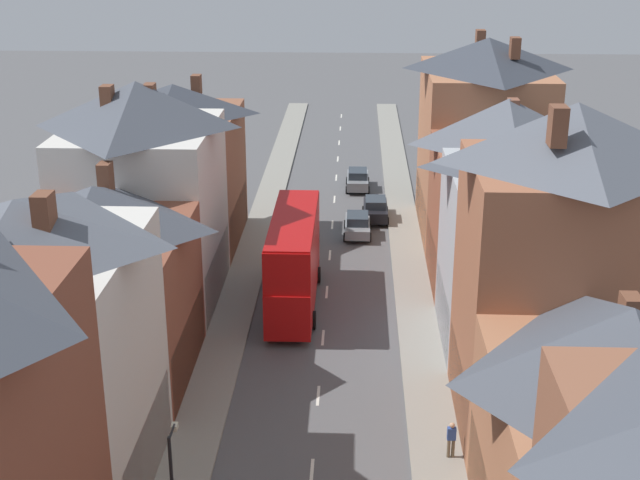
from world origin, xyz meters
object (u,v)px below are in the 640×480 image
(double_decker_bus_lead, at_px, (294,259))
(car_parked_right_a, at_px, (375,209))
(car_parked_left_a, at_px, (357,224))
(pedestrian_far_left, at_px, (451,438))
(car_near_silver, at_px, (358,179))

(double_decker_bus_lead, relative_size, car_parked_right_a, 2.71)
(car_parked_left_a, distance_m, pedestrian_far_left, 27.10)
(double_decker_bus_lead, xyz_separation_m, car_parked_left_a, (3.61, 11.81, -2.02))
(car_parked_left_a, bearing_deg, car_parked_right_a, 68.66)
(car_parked_left_a, height_order, car_parked_right_a, car_parked_right_a)
(car_parked_left_a, bearing_deg, double_decker_bus_lead, -106.99)
(car_near_silver, bearing_deg, car_parked_left_a, -90.00)
(double_decker_bus_lead, distance_m, car_near_silver, 23.10)
(double_decker_bus_lead, height_order, pedestrian_far_left, double_decker_bus_lead)
(car_near_silver, relative_size, pedestrian_far_left, 2.56)
(pedestrian_far_left, bearing_deg, car_parked_left_a, 98.18)
(double_decker_bus_lead, relative_size, car_parked_left_a, 2.58)
(car_parked_left_a, distance_m, car_parked_right_a, 3.57)
(double_decker_bus_lead, relative_size, car_near_silver, 2.62)
(car_near_silver, height_order, car_parked_left_a, car_near_silver)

